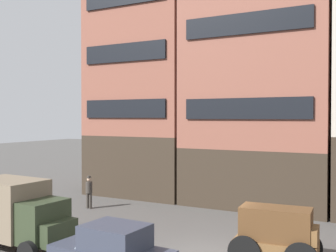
% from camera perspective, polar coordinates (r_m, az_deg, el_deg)
% --- Properties ---
extents(building_far_left, '(7.25, 6.46, 17.85)m').
position_cam_1_polar(building_far_left, '(27.87, -2.51, 9.42)').
color(building_far_left, '#33281E').
rests_on(building_far_left, ground_plane).
extents(building_center_left, '(8.52, 6.46, 12.52)m').
position_cam_1_polar(building_center_left, '(24.63, 12.78, 4.23)').
color(building_center_left, '#33281E').
rests_on(building_center_left, ground_plane).
extents(cargo_wagon, '(3.00, 1.70, 1.98)m').
position_cam_1_polar(cargo_wagon, '(14.68, 14.87, -14.01)').
color(cargo_wagon, brown).
rests_on(cargo_wagon, ground_plane).
extents(delivery_truck_near, '(4.43, 2.31, 2.62)m').
position_cam_1_polar(delivery_truck_near, '(16.74, -20.04, -11.16)').
color(delivery_truck_near, '#2D3823').
rests_on(delivery_truck_near, ground_plane).
extents(pedestrian_officer, '(0.51, 0.51, 1.79)m').
position_cam_1_polar(pedestrian_officer, '(23.21, -10.87, -8.76)').
color(pedestrian_officer, '#38332D').
rests_on(pedestrian_officer, ground_plane).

